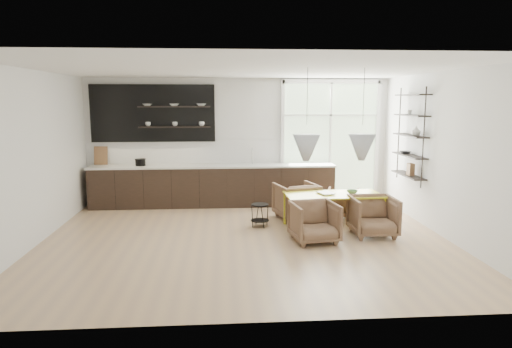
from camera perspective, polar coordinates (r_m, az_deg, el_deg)
name	(u,v)px	position (r m, az deg, el deg)	size (l,w,h in m)	color
room	(272,149)	(8.84, 2.05, 3.13)	(7.02, 6.01, 2.91)	tan
kitchen_run	(209,180)	(10.49, -5.86, -0.70)	(5.54, 0.69, 2.75)	black
right_shelving	(411,138)	(9.60, 18.78, 4.27)	(0.26, 1.22, 1.90)	black
dining_table	(333,196)	(8.70, 9.63, -2.76)	(1.83, 0.89, 0.66)	gold
armchair_back_left	(296,201)	(9.36, 5.07, -3.34)	(0.79, 0.81, 0.74)	brown
armchair_back_right	(343,203)	(9.63, 10.84, -3.55)	(0.64, 0.66, 0.60)	brown
armchair_front_left	(314,222)	(7.88, 7.31, -5.96)	(0.74, 0.76, 0.69)	brown
armchair_front_right	(373,216)	(8.42, 14.43, -5.11)	(0.76, 0.78, 0.71)	brown
wire_stool	(260,212)	(8.73, 0.49, -4.79)	(0.35, 0.35, 0.44)	black
table_book	(320,194)	(8.61, 7.99, -2.44)	(0.24, 0.33, 0.03)	white
table_bowl	(352,192)	(8.80, 11.93, -2.19)	(0.20, 0.20, 0.06)	#5E8D57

